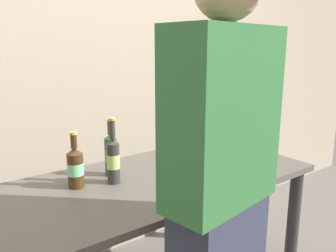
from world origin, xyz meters
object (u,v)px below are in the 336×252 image
(laptop, at_px, (226,143))
(person_figure, at_px, (220,199))
(beer_bottle_dark, at_px, (111,154))
(beer_bottle_green, at_px, (75,167))
(beer_bottle_amber, at_px, (113,159))

(laptop, xyz_separation_m, person_figure, (-0.70, -0.65, 0.07))
(laptop, bearing_deg, beer_bottle_dark, 174.41)
(beer_bottle_green, distance_m, person_figure, 0.72)
(laptop, relative_size, beer_bottle_dark, 1.43)
(beer_bottle_dark, relative_size, person_figure, 0.17)
(laptop, relative_size, beer_bottle_green, 1.58)
(beer_bottle_dark, distance_m, person_figure, 0.72)
(beer_bottle_dark, bearing_deg, person_figure, -86.85)
(laptop, distance_m, beer_bottle_green, 0.95)
(laptop, height_order, person_figure, person_figure)
(beer_bottle_amber, xyz_separation_m, person_figure, (0.08, -0.62, 0.01))
(laptop, xyz_separation_m, beer_bottle_green, (-0.94, 0.03, 0.04))
(beer_bottle_dark, height_order, beer_bottle_green, beer_bottle_dark)
(beer_bottle_amber, distance_m, beer_bottle_green, 0.17)
(laptop, height_order, beer_bottle_amber, beer_bottle_amber)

